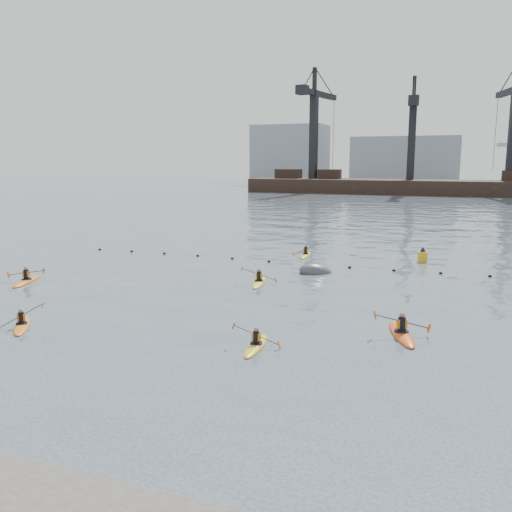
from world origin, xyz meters
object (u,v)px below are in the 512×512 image
(kayaker_0, at_px, (22,325))
(kayaker_4, at_px, (401,333))
(kayaker_1, at_px, (256,345))
(kayaker_2, at_px, (27,280))
(nav_buoy, at_px, (422,257))
(kayaker_5, at_px, (306,255))
(mooring_buoy, at_px, (316,273))
(kayaker_3, at_px, (259,282))

(kayaker_0, height_order, kayaker_4, kayaker_0)
(kayaker_0, xyz_separation_m, kayaker_1, (10.82, 1.26, -0.00))
(kayaker_2, distance_m, nav_buoy, 27.29)
(kayaker_2, xyz_separation_m, kayaker_4, (22.68, -2.39, 0.01))
(kayaker_1, bearing_deg, nav_buoy, 71.50)
(nav_buoy, bearing_deg, kayaker_5, -175.45)
(nav_buoy, bearing_deg, kayaker_2, -144.78)
(kayaker_0, height_order, mooring_buoy, kayaker_0)
(kayaker_0, distance_m, kayaker_4, 16.83)
(kayaker_1, height_order, mooring_buoy, kayaker_1)
(nav_buoy, bearing_deg, kayaker_3, -128.63)
(kayaker_5, xyz_separation_m, nav_buoy, (8.73, 0.69, 0.29))
(kayaker_1, distance_m, mooring_buoy, 15.09)
(kayaker_4, bearing_deg, kayaker_1, 14.71)
(kayaker_2, relative_size, mooring_buoy, 1.47)
(kayaker_4, relative_size, nav_buoy, 2.90)
(kayaker_0, distance_m, mooring_buoy, 18.81)
(kayaker_4, distance_m, kayaker_5, 19.67)
(nav_buoy, bearing_deg, kayaker_0, -124.45)
(kayaker_1, xyz_separation_m, kayaker_2, (-17.37, 5.95, 0.02))
(kayaker_2, bearing_deg, mooring_buoy, 10.18)
(kayaker_3, relative_size, mooring_buoy, 1.40)
(kayaker_4, relative_size, kayaker_5, 1.16)
(kayaker_0, relative_size, kayaker_4, 0.75)
(kayaker_0, xyz_separation_m, kayaker_3, (6.96, 11.95, 0.01))
(kayaker_0, height_order, kayaker_1, kayaker_0)
(kayaker_2, relative_size, kayaker_3, 1.05)
(kayaker_5, height_order, nav_buoy, kayaker_5)
(kayaker_2, xyz_separation_m, kayaker_5, (13.57, 15.04, -0.01))
(kayaker_0, relative_size, nav_buoy, 2.17)
(kayaker_1, relative_size, mooring_buoy, 1.25)
(kayaker_1, distance_m, kayaker_4, 6.39)
(kayaker_4, bearing_deg, mooring_buoy, -78.75)
(kayaker_5, bearing_deg, kayaker_0, -113.31)
(mooring_buoy, bearing_deg, kayaker_1, -84.61)
(kayaker_1, bearing_deg, kayaker_5, 94.56)
(kayaker_2, bearing_deg, nav_buoy, 15.77)
(kayaker_1, bearing_deg, kayaker_0, -179.08)
(kayaker_3, bearing_deg, kayaker_2, -171.72)
(kayaker_1, height_order, kayaker_2, kayaker_2)
(kayaker_1, distance_m, nav_buoy, 22.24)
(kayaker_4, bearing_deg, kayaker_5, -81.54)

